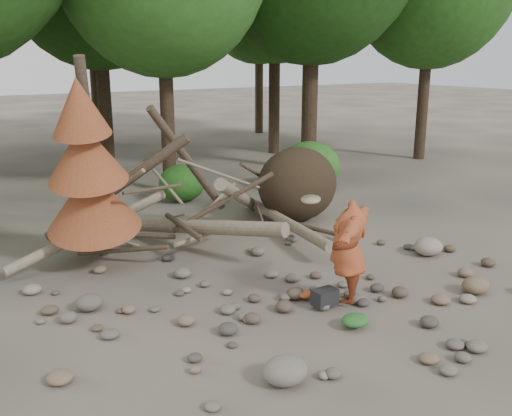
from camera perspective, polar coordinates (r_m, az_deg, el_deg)
ground at (r=10.72m, az=5.95°, el=-8.78°), size 120.00×120.00×0.00m
deadfall_pile at (r=14.82m, az=2.46°, el=1.94°), size 8.55×5.24×3.30m
dead_conifer at (r=11.71m, az=-16.46°, el=3.60°), size 2.06×2.16×4.35m
bush_mid at (r=17.39m, az=-7.44°, el=2.49°), size 1.40×1.40×1.12m
bush_right at (r=18.74m, az=5.40°, el=4.21°), size 2.00×2.00×1.60m
frisbee_thrower at (r=10.06m, az=9.22°, el=-4.30°), size 2.48×1.95×2.20m
backpack at (r=10.23m, az=6.88°, el=-9.15°), size 0.44×0.30×0.29m
cloth_green at (r=9.62m, az=9.92°, el=-11.25°), size 0.49×0.41×0.19m
cloth_orange at (r=10.53m, az=5.03°, el=-8.86°), size 0.31×0.25×0.11m
boulder_front_left at (r=8.03m, az=2.98°, el=-15.91°), size 0.63×0.57×0.38m
boulder_front_right at (r=11.49m, az=21.12°, el=-7.23°), size 0.53×0.47×0.32m
boulder_mid_right at (r=13.25m, az=16.84°, el=-3.71°), size 0.66×0.59×0.40m
boulder_mid_left at (r=10.48m, az=-16.34°, el=-9.04°), size 0.49×0.44×0.29m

